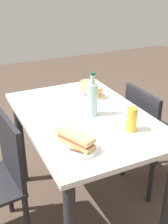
{
  "coord_description": "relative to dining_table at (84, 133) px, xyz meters",
  "views": [
    {
      "loc": [
        -1.45,
        0.69,
        1.58
      ],
      "look_at": [
        0.0,
        0.0,
        0.79
      ],
      "focal_mm": 45.87,
      "sensor_mm": 36.0,
      "label": 1
    }
  ],
  "objects": [
    {
      "name": "ground_plane",
      "position": [
        0.0,
        0.0,
        -0.64
      ],
      "size": [
        8.0,
        8.0,
        0.0
      ],
      "primitive_type": "plane",
      "color": "#47382D"
    },
    {
      "name": "dining_table",
      "position": [
        0.0,
        0.0,
        0.0
      ],
      "size": [
        1.12,
        0.75,
        0.77
      ],
      "color": "silver",
      "rests_on": "ground"
    },
    {
      "name": "chair_near",
      "position": [
        0.03,
        -0.57,
        -0.17
      ],
      "size": [
        0.41,
        0.41,
        0.84
      ],
      "color": "black",
      "rests_on": "ground"
    },
    {
      "name": "plate_near",
      "position": [
        0.27,
        -0.19,
        0.14
      ],
      "size": [
        0.25,
        0.25,
        0.01
      ],
      "primitive_type": "cylinder",
      "color": "white",
      "rests_on": "dining_table"
    },
    {
      "name": "baguette_sandwich_near",
      "position": [
        0.27,
        -0.19,
        0.18
      ],
      "size": [
        0.23,
        0.07,
        0.07
      ],
      "color": "tan",
      "rests_on": "plate_near"
    },
    {
      "name": "knife_near",
      "position": [
        0.26,
        -0.13,
        0.15
      ],
      "size": [
        0.18,
        0.02,
        0.01
      ],
      "color": "silver",
      "rests_on": "plate_near"
    },
    {
      "name": "plate_far",
      "position": [
        -0.32,
        0.2,
        0.14
      ],
      "size": [
        0.25,
        0.25,
        0.01
      ],
      "primitive_type": "cylinder",
      "color": "white",
      "rests_on": "dining_table"
    },
    {
      "name": "baguette_sandwich_far",
      "position": [
        -0.32,
        0.2,
        0.18
      ],
      "size": [
        0.22,
        0.15,
        0.07
      ],
      "color": "tan",
      "rests_on": "plate_far"
    },
    {
      "name": "knife_far",
      "position": [
        -0.35,
        0.24,
        0.15
      ],
      "size": [
        0.15,
        0.12,
        0.01
      ],
      "color": "silver",
      "rests_on": "plate_far"
    },
    {
      "name": "water_bottle",
      "position": [
        -0.02,
        -0.05,
        0.24
      ],
      "size": [
        0.07,
        0.07,
        0.28
      ],
      "color": "#99C6B7",
      "rests_on": "dining_table"
    },
    {
      "name": "beer_glass",
      "position": [
        -0.29,
        -0.16,
        0.2
      ],
      "size": [
        0.06,
        0.06,
        0.14
      ],
      "primitive_type": "cylinder",
      "color": "gold",
      "rests_on": "dining_table"
    },
    {
      "name": "paper_napkin",
      "position": [
        -0.03,
        0.26,
        0.13
      ],
      "size": [
        0.18,
        0.18,
        0.0
      ],
      "primitive_type": "cube",
      "rotation": [
        0.0,
        0.0,
        -0.36
      ],
      "color": "white",
      "rests_on": "dining_table"
    }
  ]
}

